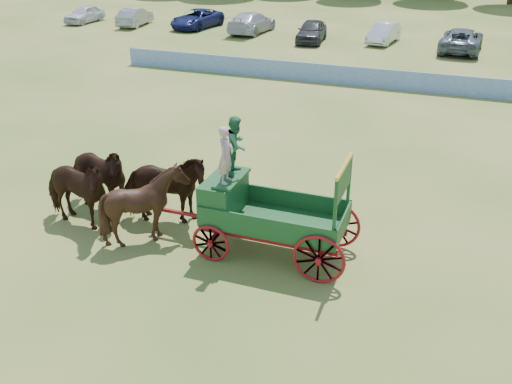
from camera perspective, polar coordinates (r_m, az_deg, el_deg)
name	(u,v)px	position (r m, az deg, el deg)	size (l,w,h in m)	color
ground	(221,243)	(16.57, -3.47, -5.11)	(160.00, 160.00, 0.00)	#A48B4A
horse_lead_left	(74,192)	(17.76, -17.70, 0.02)	(1.23, 2.70, 2.28)	black
horse_lead_right	(96,177)	(18.54, -15.71, 1.42)	(1.23, 2.70, 2.28)	black
horse_wheel_left	(145,205)	(16.47, -11.02, -1.24)	(1.84, 2.07, 2.28)	black
horse_wheel_right	(164,189)	(17.32, -9.19, 0.31)	(1.23, 2.70, 2.28)	black
farm_dray	(249,196)	(15.51, -0.65, -0.38)	(6.00, 2.00, 3.75)	maroon
sponsor_banner	(333,74)	(32.68, 7.73, 11.58)	(26.00, 0.08, 1.05)	#1B4495
parked_cars	(348,31)	(44.47, 9.14, 15.64)	(47.49, 7.67, 1.63)	silver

